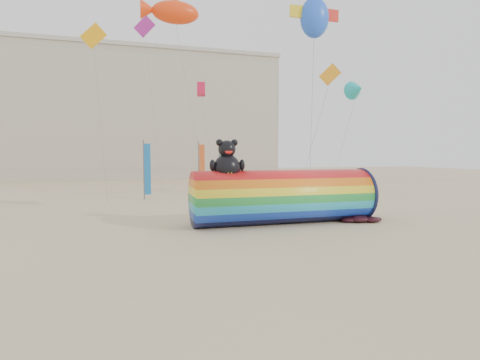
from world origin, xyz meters
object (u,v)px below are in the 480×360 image
object	(u,v)px
fabric_bundle	(362,219)
hotel_building	(91,115)
windsock_assembly	(283,195)
kite_handler	(332,204)

from	to	relation	value
fabric_bundle	hotel_building	bearing A→B (deg)	111.84
windsock_assembly	fabric_bundle	xyz separation A→B (m)	(4.56, -1.06, -1.45)
hotel_building	fabric_bundle	xyz separation A→B (m)	(19.05, -47.52, -10.14)
hotel_building	windsock_assembly	distance (m)	49.44
windsock_assembly	kite_handler	bearing A→B (deg)	16.29
windsock_assembly	fabric_bundle	distance (m)	4.90
kite_handler	fabric_bundle	world-z (taller)	kite_handler
hotel_building	kite_handler	world-z (taller)	hotel_building
kite_handler	fabric_bundle	distance (m)	2.39
windsock_assembly	fabric_bundle	bearing A→B (deg)	-13.06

